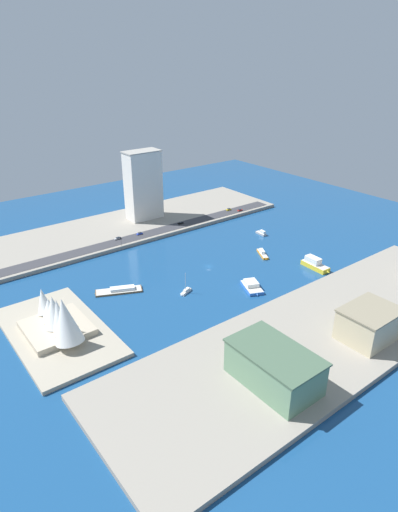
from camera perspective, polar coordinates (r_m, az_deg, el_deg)
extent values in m
plane|color=navy|center=(279.13, 1.27, -1.37)|extent=(440.00, 440.00, 0.00)
cube|color=gray|center=(224.26, 16.36, -9.35)|extent=(70.00, 240.00, 2.56)
cube|color=gray|center=(349.08, -8.25, 4.17)|extent=(70.00, 240.00, 2.56)
cube|color=#A89E89|center=(225.71, -18.00, -9.43)|extent=(75.78, 41.74, 2.00)
cube|color=#38383D|center=(327.37, -5.96, 3.12)|extent=(11.75, 228.00, 0.15)
cube|color=orange|center=(297.34, 8.31, 0.24)|extent=(15.53, 10.50, 1.46)
cone|color=orange|center=(290.29, 8.79, -0.43)|extent=(1.77, 1.77, 1.31)
cube|color=white|center=(297.69, 8.26, 0.63)|extent=(6.78, 5.01, 1.95)
cube|color=beige|center=(297.02, 8.32, 0.38)|extent=(14.91, 10.08, 0.10)
cube|color=blue|center=(254.61, 6.93, -4.11)|extent=(18.86, 14.56, 1.81)
cone|color=blue|center=(247.46, 7.66, -5.08)|extent=(2.14, 2.14, 1.63)
cube|color=white|center=(254.76, 6.84, -3.53)|extent=(10.49, 9.76, 2.48)
cube|color=beige|center=(254.15, 6.94, -3.92)|extent=(18.11, 13.98, 0.10)
cube|color=yellow|center=(285.79, 14.95, -1.28)|extent=(18.99, 7.57, 2.99)
cone|color=yellow|center=(280.18, 16.49, -2.03)|extent=(2.83, 2.83, 2.69)
cube|color=white|center=(285.58, 14.70, -0.51)|extent=(10.38, 5.76, 3.90)
cube|color=beige|center=(285.13, 14.99, -1.01)|extent=(18.23, 7.27, 0.10)
cube|color=white|center=(249.15, -1.72, -4.70)|extent=(5.45, 8.98, 1.17)
cone|color=white|center=(245.73, -2.30, -5.17)|extent=(1.37, 1.37, 1.05)
cube|color=white|center=(249.02, -1.65, -4.42)|extent=(3.42, 4.99, 1.07)
cube|color=beige|center=(248.83, -1.72, -4.57)|extent=(5.23, 8.63, 0.10)
cylinder|color=silver|center=(245.71, -1.79, -3.45)|extent=(0.24, 0.24, 11.66)
cube|color=#999EA3|center=(331.60, 8.12, 2.92)|extent=(9.45, 3.80, 1.35)
cone|color=#999EA3|center=(335.03, 7.55, 3.19)|extent=(1.29, 1.29, 1.21)
cube|color=white|center=(329.84, 8.32, 3.12)|extent=(4.95, 2.47, 2.22)
cube|color=beige|center=(331.33, 8.12, 3.04)|extent=(9.07, 3.65, 0.10)
cube|color=brown|center=(254.09, -10.44, -4.53)|extent=(17.55, 26.97, 1.03)
cone|color=brown|center=(254.19, -13.46, -4.82)|extent=(1.23, 1.23, 0.93)
cube|color=white|center=(253.47, -9.99, -4.21)|extent=(9.74, 14.38, 1.74)
cube|color=beige|center=(253.82, -10.45, -4.42)|extent=(16.85, 25.89, 0.10)
cube|color=#C6B793|center=(219.15, 21.33, -8.34)|extent=(20.16, 25.72, 14.59)
cube|color=gray|center=(215.23, 21.64, -6.62)|extent=(20.96, 26.75, 0.80)
cube|color=slate|center=(182.23, 9.76, -14.20)|extent=(36.05, 21.58, 14.81)
cube|color=#47624A|center=(177.44, 9.95, -12.24)|extent=(37.49, 22.44, 0.80)
cube|color=silver|center=(350.12, -7.29, 9.10)|extent=(14.78, 27.19, 53.18)
cube|color=#9D9992|center=(343.78, -7.54, 13.43)|extent=(15.37, 28.28, 0.80)
cylinder|color=black|center=(373.86, 5.46, 6.03)|extent=(0.25, 0.64, 0.64)
cylinder|color=black|center=(372.78, 5.63, 5.96)|extent=(0.25, 0.64, 0.64)
cylinder|color=black|center=(371.77, 5.10, 5.93)|extent=(0.25, 0.64, 0.64)
cylinder|color=black|center=(370.69, 5.27, 5.87)|extent=(0.25, 0.64, 0.64)
cube|color=red|center=(372.17, 5.37, 5.99)|extent=(1.82, 4.58, 0.85)
cube|color=#262D38|center=(371.78, 5.35, 6.10)|extent=(1.59, 2.57, 0.63)
cylinder|color=black|center=(371.37, 3.78, 5.96)|extent=(0.28, 0.65, 0.64)
cylinder|color=black|center=(372.58, 3.62, 6.02)|extent=(0.28, 0.65, 0.64)
cylinder|color=black|center=(373.18, 4.15, 6.04)|extent=(0.28, 0.65, 0.64)
cylinder|color=black|center=(374.39, 3.99, 6.11)|extent=(0.28, 0.65, 0.64)
cube|color=yellow|center=(372.77, 3.89, 6.08)|extent=(2.05, 4.41, 0.88)
cube|color=#262D38|center=(372.67, 3.92, 6.19)|extent=(1.74, 2.50, 0.52)
cylinder|color=black|center=(322.73, -7.95, 2.75)|extent=(0.26, 0.65, 0.64)
cylinder|color=black|center=(323.96, -8.10, 2.83)|extent=(0.26, 0.65, 0.64)
cylinder|color=black|center=(324.21, -7.48, 2.89)|extent=(0.26, 0.65, 0.64)
cylinder|color=black|center=(325.43, -7.63, 2.96)|extent=(0.26, 0.65, 0.64)
cube|color=blue|center=(323.97, -7.79, 2.90)|extent=(1.83, 4.50, 0.76)
cube|color=#262D38|center=(323.82, -7.77, 3.03)|extent=(1.58, 2.53, 0.65)
cylinder|color=black|center=(340.52, -2.58, 4.18)|extent=(0.27, 0.65, 0.64)
cylinder|color=black|center=(341.71, -2.72, 4.26)|extent=(0.27, 0.65, 0.64)
cylinder|color=black|center=(342.14, -2.14, 4.30)|extent=(0.27, 0.65, 0.64)
cylinder|color=black|center=(343.33, -2.28, 4.37)|extent=(0.27, 0.65, 0.64)
cube|color=black|center=(341.81, -2.43, 4.33)|extent=(1.85, 4.53, 0.84)
cube|color=#262D38|center=(341.68, -2.40, 4.44)|extent=(1.59, 2.55, 0.54)
cylinder|color=black|center=(316.70, -10.80, 2.09)|extent=(0.25, 0.64, 0.64)
cylinder|color=black|center=(317.98, -10.93, 2.18)|extent=(0.25, 0.64, 0.64)
cylinder|color=black|center=(318.18, -10.23, 2.25)|extent=(0.25, 0.64, 0.64)
cylinder|color=black|center=(319.46, -10.36, 2.34)|extent=(0.25, 0.64, 0.64)
cube|color=#B7B7BC|center=(317.97, -10.58, 2.26)|extent=(1.78, 5.14, 0.73)
cube|color=#262D38|center=(317.82, -10.55, 2.39)|extent=(1.56, 2.88, 0.63)
cylinder|color=black|center=(306.66, -10.14, 1.83)|extent=(0.18, 0.18, 5.50)
cube|color=black|center=(305.41, -10.19, 2.39)|extent=(0.36, 0.36, 1.00)
sphere|color=red|center=(305.28, -10.19, 2.45)|extent=(0.24, 0.24, 0.24)
sphere|color=yellow|center=(305.41, -10.19, 2.39)|extent=(0.24, 0.24, 0.24)
sphere|color=green|center=(305.55, -10.18, 2.33)|extent=(0.24, 0.24, 0.24)
cube|color=#BCAD93|center=(224.36, -18.09, -8.90)|extent=(30.47, 28.95, 3.00)
cone|color=white|center=(205.83, -17.02, -8.08)|extent=(17.04, 13.22, 23.07)
cone|color=white|center=(213.65, -17.79, -7.53)|extent=(11.29, 8.56, 18.04)
cone|color=white|center=(219.53, -18.41, -6.90)|extent=(12.79, 11.37, 16.48)
cone|color=white|center=(226.15, -18.94, -6.60)|extent=(10.57, 9.32, 12.32)
cone|color=white|center=(232.67, -19.67, -5.55)|extent=(10.65, 8.21, 14.32)
cylinder|color=brown|center=(224.78, 18.93, -8.71)|extent=(0.50, 0.50, 3.57)
sphere|color=#2D7233|center=(222.40, 19.09, -7.74)|extent=(6.84, 6.84, 6.84)
cylinder|color=brown|center=(219.73, 18.46, -9.62)|extent=(0.50, 0.50, 2.66)
sphere|color=#2D7233|center=(217.93, 18.58, -8.90)|extent=(4.98, 4.98, 4.98)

